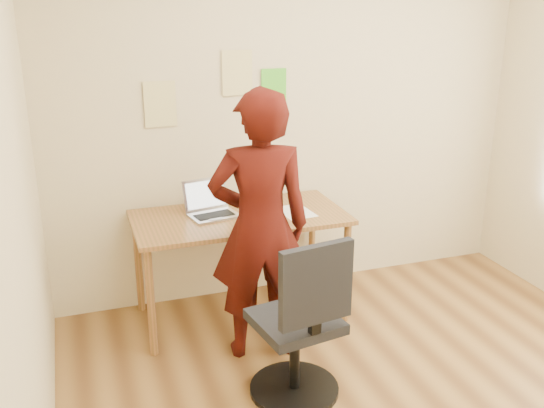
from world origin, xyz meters
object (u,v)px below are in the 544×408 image
object	(u,v)px
phone	(272,220)
person	(260,227)
desk	(240,228)
office_chair	(301,332)
laptop	(211,207)

from	to	relation	value
phone	person	xyz separation A→B (m)	(-0.18, -0.30, 0.08)
person	desk	bearing A→B (deg)	-81.73
phone	office_chair	bearing A→B (deg)	-134.82
desk	laptop	world-z (taller)	laptop
office_chair	person	distance (m)	0.67
laptop	phone	world-z (taller)	laptop
laptop	office_chair	size ratio (longest dim) A/B	0.37
desk	person	bearing A→B (deg)	-90.91
office_chair	person	size ratio (longest dim) A/B	0.58
desk	phone	distance (m)	0.26
phone	office_chair	world-z (taller)	office_chair
laptop	office_chair	world-z (taller)	office_chair
desk	phone	bearing A→B (deg)	-45.02
laptop	person	xyz separation A→B (m)	(0.17, -0.55, 0.04)
phone	office_chair	xyz separation A→B (m)	(-0.12, -0.82, -0.33)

